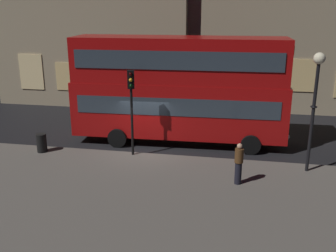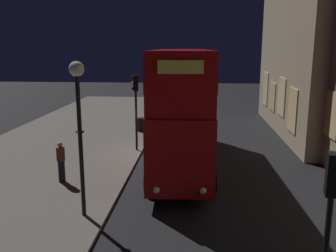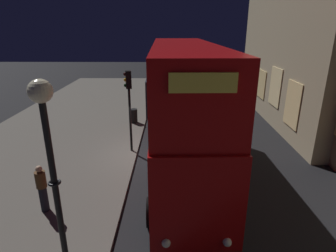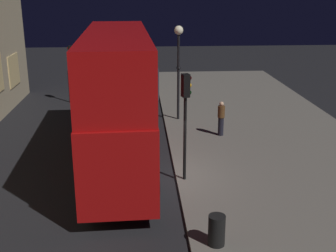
{
  "view_description": "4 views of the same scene",
  "coord_description": "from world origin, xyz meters",
  "views": [
    {
      "loc": [
        4.61,
        -17.82,
        7.07
      ],
      "look_at": [
        1.23,
        0.39,
        1.31
      ],
      "focal_mm": 41.38,
      "sensor_mm": 36.0,
      "label": 1
    },
    {
      "loc": [
        18.96,
        2.51,
        5.71
      ],
      "look_at": [
        -0.26,
        0.97,
        1.52
      ],
      "focal_mm": 38.93,
      "sensor_mm": 36.0,
      "label": 2
    },
    {
      "loc": [
        13.05,
        1.27,
        6.22
      ],
      "look_at": [
        1.66,
        1.15,
        2.18
      ],
      "focal_mm": 29.99,
      "sensor_mm": 36.0,
      "label": 3
    },
    {
      "loc": [
        -15.68,
        0.91,
        7.25
      ],
      "look_at": [
        -0.4,
        -0.12,
        2.33
      ],
      "focal_mm": 46.45,
      "sensor_mm": 36.0,
      "label": 4
    }
  ],
  "objects": [
    {
      "name": "traffic_light_near_kerb",
      "position": [
        -0.3,
        -0.79,
        3.09
      ],
      "size": [
        0.37,
        0.39,
        4.13
      ],
      "rotation": [
        0.0,
        0.0,
        0.26
      ],
      "color": "black",
      "rests_on": "sidewalk_slab"
    },
    {
      "name": "sidewalk_slab",
      "position": [
        0.0,
        -5.31,
        0.06
      ],
      "size": [
        44.0,
        9.69,
        0.12
      ],
      "primitive_type": "cube",
      "color": "#5B564F",
      "rests_on": "ground"
    },
    {
      "name": "street_lamp",
      "position": [
        7.76,
        -1.25,
        3.86
      ],
      "size": [
        0.48,
        0.48,
        5.17
      ],
      "color": "black",
      "rests_on": "sidewalk_slab"
    },
    {
      "name": "double_decker_bus",
      "position": [
        1.55,
        1.78,
        3.1
      ],
      "size": [
        11.28,
        3.08,
        5.59
      ],
      "rotation": [
        0.0,
        0.0,
        0.03
      ],
      "color": "#9E0C0C",
      "rests_on": "ground"
    },
    {
      "name": "ground_plane",
      "position": [
        0.0,
        0.0,
        0.0
      ],
      "size": [
        80.0,
        80.0,
        0.0
      ],
      "primitive_type": "plane",
      "color": "black"
    },
    {
      "name": "litter_bin",
      "position": [
        -4.85,
        -1.22,
        0.58
      ],
      "size": [
        0.49,
        0.49,
        0.93
      ],
      "primitive_type": "cylinder",
      "color": "black",
      "rests_on": "sidewalk_slab"
    },
    {
      "name": "pedestrian",
      "position": [
        4.78,
        -3.13,
        1.02
      ],
      "size": [
        0.35,
        0.35,
        1.74
      ],
      "rotation": [
        0.0,
        0.0,
        5.97
      ],
      "color": "black",
      "rests_on": "sidewalk_slab"
    }
  ]
}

